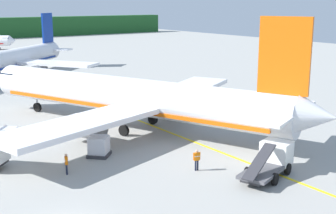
{
  "coord_description": "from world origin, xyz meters",
  "views": [
    {
      "loc": [
        -9.1,
        -23.03,
        13.04
      ],
      "look_at": [
        17.47,
        13.8,
        2.5
      ],
      "focal_mm": 48.5,
      "sensor_mm": 36.0,
      "label": 1
    }
  ],
  "objects_px": {
    "airliner_mid_apron": "(9,60)",
    "service_truck_baggage": "(272,159)",
    "cargo_container_mid": "(7,138)",
    "crew_loader_left": "(66,162)",
    "crew_marshaller": "(197,158)",
    "cargo_container_near": "(99,146)",
    "airliner_foreground": "(131,97)"
  },
  "relations": [
    {
      "from": "airliner_mid_apron",
      "to": "cargo_container_near",
      "type": "xyz_separation_m",
      "value": [
        -6.74,
        -46.88,
        -2.21
      ]
    },
    {
      "from": "airliner_mid_apron",
      "to": "crew_loader_left",
      "type": "xyz_separation_m",
      "value": [
        -10.77,
        -49.23,
        -2.11
      ]
    },
    {
      "from": "service_truck_baggage",
      "to": "cargo_container_mid",
      "type": "xyz_separation_m",
      "value": [
        -14.54,
        18.7,
        -0.27
      ]
    },
    {
      "from": "airliner_mid_apron",
      "to": "service_truck_baggage",
      "type": "relative_size",
      "value": 4.86
    },
    {
      "from": "airliner_mid_apron",
      "to": "crew_marshaller",
      "type": "relative_size",
      "value": 18.01
    },
    {
      "from": "cargo_container_mid",
      "to": "crew_marshaller",
      "type": "distance_m",
      "value": 18.0
    },
    {
      "from": "cargo_container_mid",
      "to": "crew_marshaller",
      "type": "bearing_deg",
      "value": -54.93
    },
    {
      "from": "service_truck_baggage",
      "to": "crew_marshaller",
      "type": "relative_size",
      "value": 3.7
    },
    {
      "from": "cargo_container_mid",
      "to": "cargo_container_near",
      "type": "bearing_deg",
      "value": -51.46
    },
    {
      "from": "airliner_mid_apron",
      "to": "crew_marshaller",
      "type": "bearing_deg",
      "value": -92.18
    },
    {
      "from": "cargo_container_mid",
      "to": "crew_loader_left",
      "type": "xyz_separation_m",
      "value": [
        1.65,
        -9.47,
        0.07
      ]
    },
    {
      "from": "crew_marshaller",
      "to": "crew_loader_left",
      "type": "bearing_deg",
      "value": 148.82
    },
    {
      "from": "airliner_foreground",
      "to": "crew_marshaller",
      "type": "height_order",
      "value": "airliner_foreground"
    },
    {
      "from": "airliner_foreground",
      "to": "crew_marshaller",
      "type": "bearing_deg",
      "value": -99.39
    },
    {
      "from": "airliner_foreground",
      "to": "crew_loader_left",
      "type": "height_order",
      "value": "airliner_foreground"
    },
    {
      "from": "airliner_foreground",
      "to": "airliner_mid_apron",
      "type": "relative_size",
      "value": 1.29
    },
    {
      "from": "crew_marshaller",
      "to": "crew_loader_left",
      "type": "xyz_separation_m",
      "value": [
        -8.69,
        5.26,
        -0.03
      ]
    },
    {
      "from": "airliner_foreground",
      "to": "service_truck_baggage",
      "type": "bearing_deg",
      "value": -83.57
    },
    {
      "from": "airliner_foreground",
      "to": "crew_marshaller",
      "type": "relative_size",
      "value": 23.27
    },
    {
      "from": "cargo_container_mid",
      "to": "airliner_mid_apron",
      "type": "bearing_deg",
      "value": 72.65
    },
    {
      "from": "service_truck_baggage",
      "to": "crew_marshaller",
      "type": "height_order",
      "value": "service_truck_baggage"
    },
    {
      "from": "service_truck_baggage",
      "to": "crew_loader_left",
      "type": "relative_size",
      "value": 3.79
    },
    {
      "from": "service_truck_baggage",
      "to": "cargo_container_near",
      "type": "xyz_separation_m",
      "value": [
        -8.87,
        11.58,
        -0.3
      ]
    },
    {
      "from": "cargo_container_near",
      "to": "cargo_container_mid",
      "type": "distance_m",
      "value": 9.11
    },
    {
      "from": "cargo_container_near",
      "to": "crew_loader_left",
      "type": "height_order",
      "value": "cargo_container_near"
    },
    {
      "from": "airliner_foreground",
      "to": "service_truck_baggage",
      "type": "height_order",
      "value": "airliner_foreground"
    },
    {
      "from": "service_truck_baggage",
      "to": "crew_marshaller",
      "type": "xyz_separation_m",
      "value": [
        -4.2,
        3.97,
        -0.18
      ]
    },
    {
      "from": "service_truck_baggage",
      "to": "airliner_mid_apron",
      "type": "bearing_deg",
      "value": 92.08
    },
    {
      "from": "airliner_mid_apron",
      "to": "crew_loader_left",
      "type": "height_order",
      "value": "airliner_mid_apron"
    },
    {
      "from": "airliner_mid_apron",
      "to": "crew_loader_left",
      "type": "relative_size",
      "value": 18.43
    },
    {
      "from": "service_truck_baggage",
      "to": "crew_loader_left",
      "type": "height_order",
      "value": "service_truck_baggage"
    },
    {
      "from": "cargo_container_near",
      "to": "crew_loader_left",
      "type": "xyz_separation_m",
      "value": [
        -4.02,
        -2.35,
        0.1
      ]
    }
  ]
}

